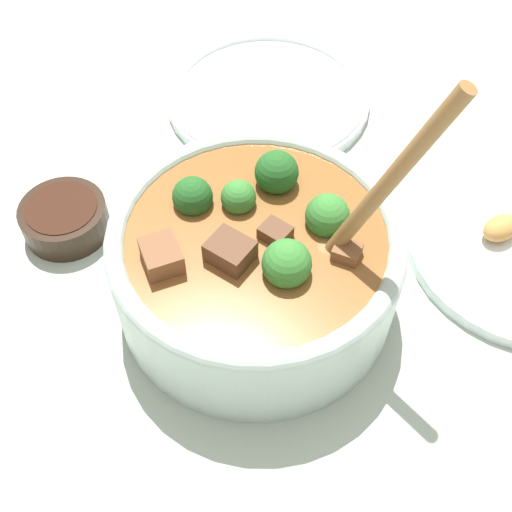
{
  "coord_description": "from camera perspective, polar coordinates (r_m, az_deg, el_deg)",
  "views": [
    {
      "loc": [
        -0.04,
        0.31,
        0.46
      ],
      "look_at": [
        0.0,
        0.0,
        0.06
      ],
      "focal_mm": 45.0,
      "sensor_mm": 36.0,
      "label": 1
    }
  ],
  "objects": [
    {
      "name": "ground_plane",
      "position": [
        0.56,
        -0.0,
        -3.57
      ],
      "size": [
        4.0,
        4.0,
        0.0
      ],
      "primitive_type": "plane",
      "color": "#ADBCAD"
    },
    {
      "name": "stew_bowl",
      "position": [
        0.52,
        0.05,
        -0.34
      ],
      "size": [
        0.24,
        0.23,
        0.24
      ],
      "color": "#B2C6BC",
      "rests_on": "ground_plane"
    },
    {
      "name": "condiment_bowl",
      "position": [
        0.62,
        -16.66,
        3.32
      ],
      "size": [
        0.08,
        0.08,
        0.03
      ],
      "color": "black",
      "rests_on": "ground_plane"
    },
    {
      "name": "empty_plate",
      "position": [
        0.73,
        1.09,
        14.08
      ],
      "size": [
        0.22,
        0.22,
        0.02
      ],
      "color": "white",
      "rests_on": "ground_plane"
    }
  ]
}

